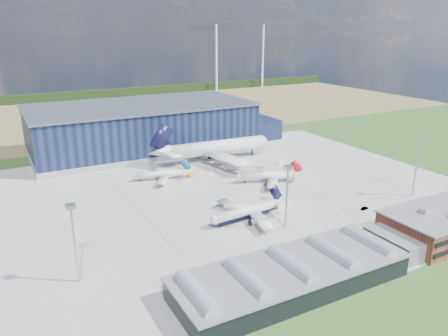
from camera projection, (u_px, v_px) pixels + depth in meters
ground at (220, 204)px, 172.87m from camera, size 600.00×600.00×0.00m
apron at (208, 196)px, 181.23m from camera, size 220.00×160.00×0.08m
farmland at (94, 113)px, 356.87m from camera, size 600.00×220.00×0.01m
treeline at (75, 96)px, 422.55m from camera, size 600.00×8.00×8.00m
hangar at (147, 129)px, 249.87m from camera, size 145.00×62.00×26.10m
ops_building at (448, 222)px, 146.19m from camera, size 46.00×23.00×10.90m
glass_concourse at (302, 271)px, 118.63m from camera, size 78.00×23.00×8.60m
light_mast_west at (73, 231)px, 115.79m from camera, size 2.60×2.60×23.00m
light_mast_center at (287, 187)px, 147.58m from camera, size 2.60×2.60×23.00m
light_mast_east at (417, 160)px, 177.09m from camera, size 2.60×2.60×23.00m
airliner_navy at (245, 207)px, 157.13m from camera, size 35.27×34.62×10.66m
airliner_red at (267, 172)px, 195.76m from camera, size 40.43×40.06×10.19m
airliner_widebody at (217, 140)px, 226.86m from camera, size 71.17×69.79×21.96m
airliner_regional at (159, 171)px, 199.24m from camera, size 33.92×33.49×9.06m
gse_tug_b at (277, 204)px, 171.30m from camera, size 2.04×3.02×1.29m
gse_van_a at (227, 202)px, 172.63m from camera, size 5.36×3.27×2.18m
gse_van_b at (282, 163)px, 222.39m from camera, size 4.70×3.77×1.96m
gse_tug_c at (190, 176)px, 204.02m from camera, size 2.12×3.35×1.45m
gse_cart_b at (211, 174)px, 207.08m from camera, size 3.23×2.65×1.20m
gse_van_c at (284, 205)px, 169.03m from camera, size 6.01×4.50×2.60m
car_a at (419, 208)px, 168.06m from camera, size 3.87×1.57×1.31m
car_b at (365, 208)px, 167.90m from camera, size 3.59×1.78×1.13m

